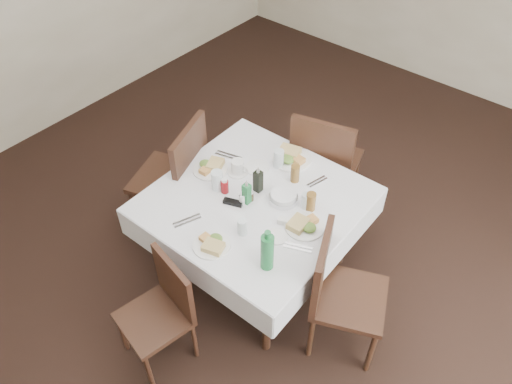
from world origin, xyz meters
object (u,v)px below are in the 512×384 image
at_px(water_e, 306,201).
at_px(chair_east, 337,288).
at_px(water_w, 217,180).
at_px(chair_south, 164,306).
at_px(oil_cruet_dark, 258,180).
at_px(chair_north, 324,160).
at_px(bread_basket, 283,197).
at_px(ketchup_bottle, 225,186).
at_px(oil_cruet_green, 247,193).
at_px(coffee_mug, 238,168).
at_px(dining_table, 255,207).
at_px(green_bottle, 267,251).
at_px(water_s, 242,227).
at_px(chair_west, 178,173).
at_px(water_n, 279,159).

bearing_deg(water_e, chair_east, -30.01).
distance_m(water_e, water_w, 0.61).
bearing_deg(water_e, chair_south, -107.97).
distance_m(chair_east, oil_cruet_dark, 0.86).
relative_size(chair_north, bread_basket, 5.28).
relative_size(water_e, ketchup_bottle, 1.00).
xyz_separation_m(water_e, oil_cruet_green, (-0.32, -0.21, 0.03)).
bearing_deg(chair_north, coffee_mug, -112.41).
bearing_deg(water_w, oil_cruet_green, 6.42).
height_order(chair_south, water_e, water_e).
relative_size(dining_table, bread_basket, 6.83).
bearing_deg(bread_basket, green_bottle, -62.53).
relative_size(chair_south, water_e, 7.20).
xyz_separation_m(dining_table, water_s, (0.13, -0.28, 0.14)).
bearing_deg(bread_basket, water_s, -93.09).
distance_m(chair_east, coffee_mug, 1.06).
bearing_deg(green_bottle, oil_cruet_dark, 134.20).
distance_m(chair_west, green_bottle, 1.23).
relative_size(bread_basket, ketchup_bottle, 1.70).
xyz_separation_m(dining_table, water_w, (-0.26, -0.09, 0.16)).
bearing_deg(water_n, green_bottle, -56.44).
distance_m(water_e, green_bottle, 0.55).
bearing_deg(chair_north, chair_east, -51.70).
bearing_deg(green_bottle, water_s, 159.87).
xyz_separation_m(water_w, oil_cruet_dark, (0.22, 0.16, 0.02)).
height_order(water_e, oil_cruet_green, oil_cruet_green).
relative_size(water_n, water_w, 0.93).
relative_size(water_n, green_bottle, 0.46).
xyz_separation_m(chair_east, water_n, (-0.82, 0.46, 0.29)).
xyz_separation_m(water_e, green_bottle, (0.11, -0.53, 0.07)).
distance_m(dining_table, ketchup_bottle, 0.25).
bearing_deg(chair_south, chair_east, 44.50).
height_order(chair_east, oil_cruet_dark, oil_cruet_dark).
bearing_deg(chair_west, bread_basket, 8.69).
bearing_deg(dining_table, oil_cruet_green, -108.52).
distance_m(dining_table, chair_south, 0.88).
bearing_deg(coffee_mug, green_bottle, -37.20).
height_order(oil_cruet_dark, ketchup_bottle, oil_cruet_dark).
distance_m(water_w, ketchup_bottle, 0.06).
xyz_separation_m(water_s, green_bottle, (0.28, -0.10, 0.08)).
distance_m(water_w, green_bottle, 0.73).
bearing_deg(chair_north, chair_west, -132.30).
bearing_deg(green_bottle, oil_cruet_green, 143.08).
height_order(chair_north, water_n, chair_north).
relative_size(dining_table, water_n, 9.64).
distance_m(water_n, green_bottle, 0.89).
xyz_separation_m(water_n, bread_basket, (0.24, -0.25, -0.04)).
relative_size(chair_south, chair_east, 0.87).
bearing_deg(water_s, coffee_mug, 133.99).
relative_size(bread_basket, green_bottle, 0.65).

